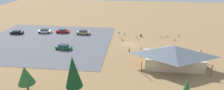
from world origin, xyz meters
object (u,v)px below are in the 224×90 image
bicycle_orange_lone_east (122,39)px  bicycle_blue_edge_north (179,36)px  bicycle_red_back_row (175,40)px  bicycle_purple_yard_left (162,37)px  car_red_by_curb (63,31)px  car_black_back_corner (17,32)px  car_tan_mid_lot (83,32)px  car_green_inner_stall (64,47)px  bicycle_white_front_row (137,38)px  car_white_second_row (45,31)px  pine_west (73,72)px  bicycle_yellow_trailside (167,36)px  trash_bin (141,35)px  pine_center (25,75)px  bike_pavilion (174,55)px  lot_sign (119,34)px  bicycle_black_by_bin (124,34)px  visitor_near_lot (129,49)px

bicycle_orange_lone_east → bicycle_blue_edge_north: size_ratio=0.99×
bicycle_red_back_row → bicycle_purple_yard_left: bicycle_purple_yard_left is taller
car_red_by_curb → car_black_back_corner: bearing=11.1°
car_tan_mid_lot → car_green_inner_stall: bearing=80.2°
bicycle_white_front_row → car_white_second_row: size_ratio=0.35×
bicycle_blue_edge_north → car_white_second_row: (47.81, 1.26, 0.36)m
car_tan_mid_lot → pine_west: bearing=101.9°
car_tan_mid_lot → car_white_second_row: 14.43m
bicycle_blue_edge_north → bicycle_yellow_trailside: bearing=12.7°
trash_bin → car_tan_mid_lot: size_ratio=0.19×
trash_bin → pine_center: 42.23m
bicycle_red_back_row → bike_pavilion: bearing=78.5°
bicycle_red_back_row → car_black_back_corner: (54.94, -1.16, 0.34)m
lot_sign → car_green_inner_stall: bearing=36.3°
bicycle_black_by_bin → bicycle_purple_yard_left: bicycle_black_by_bin is taller
bicycle_white_front_row → car_red_by_curb: size_ratio=0.37×
bicycle_black_by_bin → car_tan_mid_lot: (14.60, 0.73, 0.38)m
bicycle_purple_yard_left → bicycle_yellow_trailside: bearing=-141.3°
car_green_inner_stall → car_tan_mid_lot: car_tan_mid_lot is taller
trash_bin → bicycle_red_back_row: size_ratio=0.59×
car_green_inner_stall → bicycle_blue_edge_north: bearing=-157.0°
car_red_by_curb → visitor_near_lot: 28.53m
trash_bin → bicycle_black_by_bin: 5.84m
bicycle_white_front_row → bicycle_black_by_bin: bearing=-35.9°
bike_pavilion → car_red_by_curb: (35.52, -21.76, -2.26)m
bicycle_purple_yard_left → car_black_back_corner: (51.22, 1.20, 0.33)m
pine_west → visitor_near_lot: size_ratio=4.94×
pine_west → car_black_back_corner: size_ratio=1.89×
bicycle_blue_edge_north → car_black_back_corner: bearing=3.7°
car_white_second_row → bicycle_yellow_trailside: bearing=-179.5°
bike_pavilion → car_tan_mid_lot: (27.63, -21.03, -2.19)m
bicycle_red_back_row → car_red_by_curb: 39.30m
bicycle_yellow_trailside → bicycle_black_by_bin: bearing=-1.4°
bike_pavilion → lot_sign: bike_pavilion is taller
pine_center → bicycle_black_by_bin: pine_center is taller
bicycle_red_back_row → bicycle_purple_yard_left: 4.41m
bicycle_white_front_row → pine_west: bearing=71.2°
trash_bin → lot_sign: (7.48, 2.55, 0.96)m
car_white_second_row → car_red_by_curb: car_white_second_row is taller
car_black_back_corner → bicycle_blue_edge_north: bearing=-176.3°
car_black_back_corner → car_red_by_curb: size_ratio=0.99×
trash_bin → bicycle_black_by_bin: (5.78, -0.82, -0.06)m
bike_pavilion → trash_bin: (7.24, -20.94, -2.52)m
bicycle_black_by_bin → car_red_by_curb: car_red_by_curb is taller
car_black_back_corner → bicycle_red_back_row: bearing=178.8°
car_white_second_row → car_tan_mid_lot: bearing=180.0°
pine_west → bike_pavilion: bearing=-143.2°
lot_sign → bicycle_red_back_row: (-18.27, 0.89, -1.04)m
lot_sign → bike_pavilion: bearing=128.7°
pine_center → car_red_by_curb: size_ratio=1.29×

